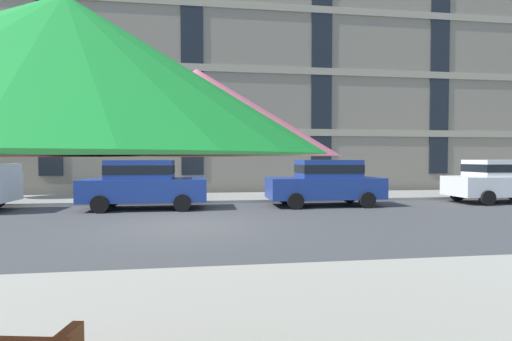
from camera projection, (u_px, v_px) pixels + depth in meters
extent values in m
plane|color=#424244|center=(185.00, 226.00, 10.53)|extent=(120.00, 120.00, 0.00)
cube|color=gray|center=(192.00, 198.00, 17.26)|extent=(56.00, 3.60, 0.12)
cube|color=gray|center=(194.00, 64.00, 25.11)|extent=(47.01, 12.00, 16.00)
cube|color=#9E937F|center=(192.00, 131.00, 19.29)|extent=(46.07, 0.08, 0.36)
cube|color=#9E937F|center=(192.00, 67.00, 19.19)|extent=(46.07, 0.08, 0.36)
cube|color=#9E937F|center=(192.00, 2.00, 19.08)|extent=(46.07, 0.08, 0.36)
cube|color=black|center=(48.00, 20.00, 18.19)|extent=(1.10, 0.06, 14.80)
cube|color=black|center=(192.00, 27.00, 19.13)|extent=(1.10, 0.06, 14.80)
cube|color=black|center=(322.00, 33.00, 20.08)|extent=(1.10, 0.06, 14.80)
cube|color=black|center=(440.00, 39.00, 21.03)|extent=(1.10, 0.06, 14.80)
cube|color=silver|center=(8.00, 169.00, 13.27)|extent=(0.16, 1.75, 0.36)
cube|color=navy|center=(145.00, 190.00, 13.95)|extent=(4.40, 1.76, 0.80)
cube|color=navy|center=(141.00, 169.00, 13.90)|extent=(2.30, 1.55, 0.68)
cube|color=black|center=(141.00, 169.00, 13.90)|extent=(2.32, 1.57, 0.32)
cylinder|color=black|center=(185.00, 198.00, 15.02)|extent=(0.60, 0.22, 0.60)
cylinder|color=black|center=(182.00, 203.00, 13.28)|extent=(0.60, 0.22, 0.60)
cylinder|color=black|center=(112.00, 199.00, 14.64)|extent=(0.60, 0.22, 0.60)
cylinder|color=black|center=(100.00, 204.00, 12.90)|extent=(0.60, 0.22, 0.60)
cube|color=navy|center=(324.00, 188.00, 14.90)|extent=(4.40, 1.76, 0.80)
cube|color=navy|center=(328.00, 169.00, 14.89)|extent=(2.30, 1.55, 0.68)
cube|color=black|center=(328.00, 169.00, 14.89)|extent=(2.32, 1.57, 0.32)
cylinder|color=black|center=(295.00, 201.00, 13.85)|extent=(0.60, 0.22, 0.60)
cylinder|color=black|center=(285.00, 196.00, 15.59)|extent=(0.60, 0.22, 0.60)
cylinder|color=black|center=(367.00, 200.00, 14.23)|extent=(0.60, 0.22, 0.60)
cylinder|color=black|center=(349.00, 195.00, 15.97)|extent=(0.60, 0.22, 0.60)
cube|color=silver|center=(502.00, 186.00, 15.97)|extent=(4.40, 1.76, 0.80)
cube|color=silver|center=(499.00, 168.00, 15.93)|extent=(2.30, 1.55, 0.68)
cube|color=black|center=(499.00, 168.00, 15.93)|extent=(2.32, 1.57, 0.32)
cylinder|color=black|center=(457.00, 194.00, 16.67)|extent=(0.60, 0.22, 0.60)
cylinder|color=black|center=(487.00, 198.00, 14.92)|extent=(0.60, 0.22, 0.60)
cone|color=#E5668C|center=(197.00, 113.00, 1.62)|extent=(1.19, 1.19, 0.37)
cone|color=orange|center=(149.00, 126.00, 2.27)|extent=(1.19, 1.19, 0.37)
cone|color=red|center=(42.00, 128.00, 2.46)|extent=(1.19, 1.19, 0.37)
cone|color=green|center=(65.00, 75.00, 0.88)|extent=(1.19, 1.19, 0.37)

